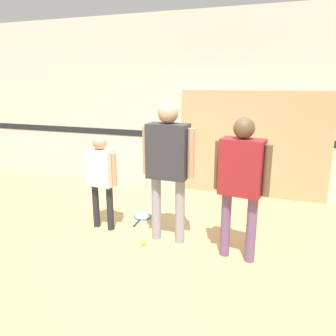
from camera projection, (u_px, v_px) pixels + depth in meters
The scene contains 9 objects.
ground_plane at pixel (164, 246), 4.12m from camera, with size 16.00×16.00×0.00m, color tan.
wall_back at pixel (209, 105), 5.87m from camera, with size 16.00×0.07×3.20m.
wall_panel at pixel (252, 145), 5.73m from camera, with size 2.57×0.05×1.87m.
person_instructor at pixel (168, 158), 4.01m from camera, with size 0.67×0.28×1.77m.
person_student_left at pixel (101, 172), 4.44m from camera, with size 0.50×0.24×1.32m.
person_student_right at pixel (241, 175), 3.60m from camera, with size 0.62×0.32×1.65m.
racket_spare_on_floor at pixel (142, 217), 4.99m from camera, with size 0.29×0.52×0.03m.
tennis_ball_near_instructor at pixel (143, 243), 4.15m from camera, with size 0.07×0.07×0.07m, color #CCE038.
tennis_ball_by_spare_racket at pixel (156, 218), 4.88m from camera, with size 0.07×0.07×0.07m, color #CCE038.
Camera 1 is at (1.28, -3.50, 2.01)m, focal length 35.00 mm.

